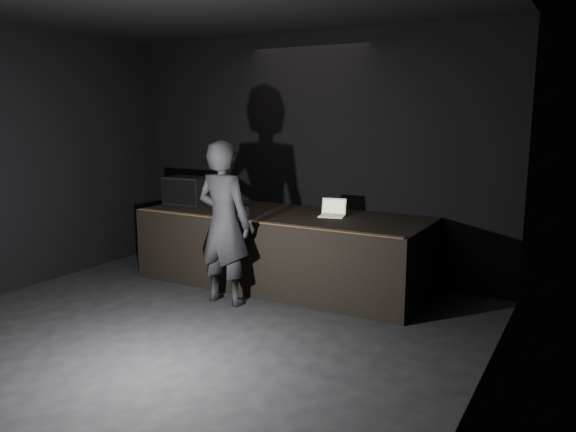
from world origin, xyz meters
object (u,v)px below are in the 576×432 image
Objects in this scene: laptop at (333,212)px; beer_can at (246,213)px; person at (224,223)px; stage_monitor at (187,190)px; stage_riser at (283,249)px.

beer_can is at bearing -153.33° from laptop.
laptop reaches higher than beer_can.
stage_monitor is at bearing -34.23° from person.
person is at bearing -39.72° from stage_monitor.
laptop is 2.48× the size of beer_can.
stage_riser is 25.53× the size of beer_can.
beer_can is at bearing -25.42° from stage_monitor.
laptop is at bearing 39.97° from beer_can.
person is (1.43, -1.05, -0.19)m from stage_monitor.
person is (-0.24, -1.05, 0.52)m from stage_riser.
stage_riser is 1.19m from person.
laptop reaches higher than stage_riser.
stage_monitor is 4.16× the size of beer_can.
person is (-0.03, -0.46, -0.06)m from beer_can.
stage_riser is at bearing -100.77° from person.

